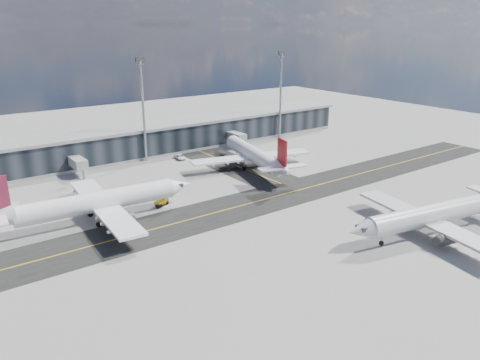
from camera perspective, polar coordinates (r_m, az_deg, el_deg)
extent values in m
plane|color=gray|center=(97.20, 0.86, -4.04)|extent=(300.00, 300.00, 0.00)
cube|color=black|center=(100.19, -0.52, -3.32)|extent=(180.00, 14.00, 0.02)
cube|color=black|center=(134.03, -1.96, 2.35)|extent=(14.00, 50.00, 0.02)
cube|color=yellow|center=(100.18, -0.52, -3.31)|extent=(180.00, 0.25, 0.01)
cube|color=yellow|center=(134.02, -1.96, 2.35)|extent=(0.25, 50.00, 0.01)
cube|color=black|center=(141.73, -12.63, 4.47)|extent=(150.00, 12.00, 8.00)
cube|color=gray|center=(140.76, -12.75, 6.21)|extent=(152.00, 13.00, 0.80)
cube|color=gray|center=(142.61, -12.53, 3.07)|extent=(150.00, 12.20, 0.80)
cube|color=gray|center=(128.05, -19.33, 2.15)|extent=(3.00, 10.00, 2.40)
cylinder|color=gray|center=(124.07, -18.53, 0.61)|extent=(0.60, 0.60, 2.40)
cube|color=gray|center=(149.31, -0.74, 5.42)|extent=(3.00, 10.00, 2.40)
cylinder|color=gray|center=(145.92, 0.40, 4.18)|extent=(0.60, 0.60, 2.40)
cylinder|color=gray|center=(133.41, -11.70, 8.07)|extent=(0.70, 0.70, 28.00)
cube|color=#2D2D30|center=(131.68, -12.11, 14.16)|extent=(2.50, 0.50, 1.40)
cylinder|color=gray|center=(160.30, 4.97, 10.08)|extent=(0.70, 0.70, 28.00)
cube|color=#2D2D30|center=(158.87, 5.11, 15.15)|extent=(2.50, 0.50, 1.40)
cylinder|color=white|center=(96.06, -16.92, -2.52)|extent=(30.98, 6.25, 4.10)
cone|color=white|center=(101.44, -7.45, -0.74)|extent=(5.40, 4.45, 4.10)
cube|color=white|center=(96.66, -16.28, -2.98)|extent=(7.57, 35.15, 0.51)
cylinder|color=#2D2D30|center=(102.88, -16.65, -2.38)|extent=(4.46, 2.66, 2.36)
cylinder|color=#2D2D30|center=(91.81, -14.52, -4.74)|extent=(4.46, 2.66, 2.36)
cube|color=silver|center=(102.60, -16.69, -1.95)|extent=(2.08, 0.55, 0.82)
cube|color=silver|center=(91.50, -14.56, -4.26)|extent=(2.08, 0.55, 0.82)
cube|color=#2D2D30|center=(101.11, -7.72, -0.57)|extent=(2.20, 2.39, 0.72)
cylinder|color=gray|center=(100.56, -10.03, -2.79)|extent=(0.26, 0.26, 2.05)
cylinder|color=black|center=(100.84, -10.01, -3.19)|extent=(0.95, 0.42, 0.92)
cylinder|color=black|center=(99.90, -17.78, -3.98)|extent=(1.16, 0.59, 1.13)
cylinder|color=black|center=(94.35, -16.81, -5.22)|extent=(1.16, 0.59, 1.13)
cylinder|color=white|center=(126.00, 1.60, 3.17)|extent=(10.99, 29.88, 3.97)
cone|color=white|center=(141.13, -1.17, 4.84)|extent=(5.05, 5.77, 3.97)
cone|color=white|center=(110.79, 5.21, 1.26)|extent=(5.28, 6.74, 3.97)
cube|color=white|center=(127.14, 1.41, 2.85)|extent=(33.97, 12.91, 0.50)
cylinder|color=#2D2D30|center=(126.16, -1.26, 2.21)|extent=(3.22, 4.60, 2.28)
cylinder|color=#2D2D30|center=(130.71, 3.63, 2.76)|extent=(3.22, 4.60, 2.28)
cube|color=silver|center=(125.94, -1.26, 2.55)|extent=(0.86, 2.02, 0.79)
cube|color=silver|center=(130.50, 3.64, 3.09)|extent=(0.86, 2.02, 0.79)
cube|color=#A30B11|center=(110.06, 5.16, 3.41)|extent=(1.43, 4.16, 6.16)
cube|color=white|center=(110.62, 5.22, 1.55)|extent=(12.24, 5.55, 0.35)
cube|color=#2D2D30|center=(140.58, -1.10, 4.96)|extent=(2.60, 2.45, 0.70)
cylinder|color=gray|center=(137.34, -0.41, 3.27)|extent=(0.29, 0.29, 1.99)
cylinder|color=black|center=(137.53, -0.41, 2.97)|extent=(0.55, 0.95, 0.89)
cylinder|color=black|center=(124.95, 0.51, 1.41)|extent=(0.74, 1.18, 1.09)
cylinder|color=black|center=(127.27, 2.99, 1.70)|extent=(0.74, 1.18, 1.09)
cylinder|color=silver|center=(93.49, 22.35, -3.89)|extent=(29.08, 9.15, 3.85)
cone|color=silver|center=(82.72, 14.56, -5.94)|extent=(5.44, 4.68, 3.85)
cube|color=silver|center=(93.16, 21.87, -4.55)|extent=(10.81, 33.04, 0.48)
cylinder|color=#2D2D30|center=(89.46, 24.03, -6.53)|extent=(4.38, 2.93, 2.21)
cylinder|color=#2D2D30|center=(96.54, 18.94, -4.08)|extent=(4.38, 2.93, 2.21)
cube|color=silver|center=(89.16, 24.10, -6.08)|extent=(1.96, 0.74, 0.77)
cube|color=silver|center=(96.26, 18.99, -3.66)|extent=(1.96, 0.74, 0.77)
cube|color=#2D2D30|center=(82.86, 14.84, -5.63)|extent=(2.28, 2.44, 0.67)
cylinder|color=gray|center=(86.79, 16.89, -6.93)|extent=(0.27, 0.27, 1.92)
cylinder|color=black|center=(87.09, 16.84, -7.36)|extent=(0.91, 0.49, 0.87)
cylinder|color=black|center=(93.70, 23.79, -6.25)|extent=(1.13, 0.67, 1.06)
cylinder|color=black|center=(97.15, 21.27, -5.04)|extent=(1.13, 0.67, 1.06)
cube|color=#DEB30B|center=(102.40, -9.55, -2.64)|extent=(3.40, 2.40, 0.72)
cube|color=#DEB30B|center=(102.79, -9.21, -2.14)|extent=(1.52, 1.64, 0.93)
cube|color=black|center=(102.66, -9.22, -1.95)|extent=(1.40, 1.56, 0.26)
cylinder|color=black|center=(103.68, -9.41, -2.61)|extent=(0.77, 0.49, 0.72)
cylinder|color=black|center=(102.81, -8.87, -2.76)|extent=(0.77, 0.49, 0.72)
cylinder|color=black|center=(102.31, -10.20, -2.94)|extent=(0.77, 0.49, 0.72)
cylinder|color=black|center=(101.43, -9.66, -3.11)|extent=(0.77, 0.49, 0.72)
imported|color=white|center=(136.64, -7.30, 2.81)|extent=(2.91, 5.13, 1.35)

